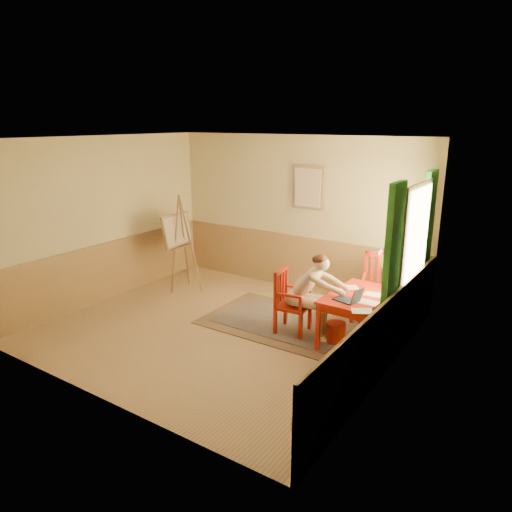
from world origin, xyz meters
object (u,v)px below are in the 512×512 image
Objects in this scene: chair_back at (377,288)px; table at (358,300)px; chair_left at (290,301)px; easel at (179,234)px; figure at (310,291)px; laptop at (350,299)px.

table is at bearing -87.23° from chair_back.
chair_left is 2.75m from easel.
chair_left is at bearing -173.52° from figure.
table is 1.28× the size of chair_left.
figure is at bearing -9.70° from easel.
easel is at bearing 170.30° from figure.
chair_left reaches higher than laptop.
chair_back is 1.28m from laptop.
figure is 0.71× the size of easel.
easel is (-3.59, 0.31, 0.42)m from table.
laptop is (0.96, -0.11, 0.28)m from chair_left.
chair_left is 1.01m from laptop.
chair_left is at bearing 173.61° from laptop.
chair_left is 0.37m from figure.
chair_left is at bearing -166.75° from table.
chair_left is at bearing -11.51° from easel.
laptop is 3.67m from easel.
chair_back is 3.64m from easel.
chair_left is 0.91× the size of chair_back.
figure is at bearing 167.81° from laptop.
table is 3.03× the size of laptop.
chair_back is at bearing 61.70° from figure.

